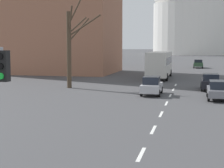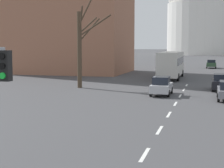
% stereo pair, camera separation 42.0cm
% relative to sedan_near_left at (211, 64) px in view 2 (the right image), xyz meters
% --- Properties ---
extents(lane_stripe_1, '(0.16, 2.00, 0.01)m').
position_rel_sedan_near_left_xyz_m(lane_stripe_1, '(-2.66, -59.19, -0.84)').
color(lane_stripe_1, silver).
rests_on(lane_stripe_1, ground_plane).
extents(lane_stripe_2, '(0.16, 2.00, 0.01)m').
position_rel_sedan_near_left_xyz_m(lane_stripe_2, '(-2.66, -54.69, -0.84)').
color(lane_stripe_2, silver).
rests_on(lane_stripe_2, ground_plane).
extents(lane_stripe_3, '(0.16, 2.00, 0.01)m').
position_rel_sedan_near_left_xyz_m(lane_stripe_3, '(-2.66, -50.19, -0.84)').
color(lane_stripe_3, silver).
rests_on(lane_stripe_3, ground_plane).
extents(lane_stripe_4, '(0.16, 2.00, 0.01)m').
position_rel_sedan_near_left_xyz_m(lane_stripe_4, '(-2.66, -45.69, -0.84)').
color(lane_stripe_4, silver).
rests_on(lane_stripe_4, ground_plane).
extents(lane_stripe_5, '(0.16, 2.00, 0.01)m').
position_rel_sedan_near_left_xyz_m(lane_stripe_5, '(-2.66, -41.19, -0.84)').
color(lane_stripe_5, silver).
rests_on(lane_stripe_5, ground_plane).
extents(lane_stripe_6, '(0.16, 2.00, 0.01)m').
position_rel_sedan_near_left_xyz_m(lane_stripe_6, '(-2.66, -36.69, -0.84)').
color(lane_stripe_6, silver).
rests_on(lane_stripe_6, ground_plane).
extents(lane_stripe_7, '(0.16, 2.00, 0.01)m').
position_rel_sedan_near_left_xyz_m(lane_stripe_7, '(-2.66, -32.19, -0.84)').
color(lane_stripe_7, silver).
rests_on(lane_stripe_7, ground_plane).
extents(sedan_near_left, '(1.81, 4.38, 1.63)m').
position_rel_sedan_near_left_xyz_m(sedan_near_left, '(0.00, 0.00, 0.00)').
color(sedan_near_left, '#2D4C33').
rests_on(sedan_near_left, ground_plane).
extents(sedan_near_right, '(1.69, 3.97, 1.63)m').
position_rel_sedan_near_left_xyz_m(sedan_near_right, '(-4.29, -41.06, -0.04)').
color(sedan_near_right, '#B7B7BC').
rests_on(sedan_near_right, ground_plane).
extents(sedan_far_left, '(1.82, 4.36, 1.62)m').
position_rel_sedan_near_left_xyz_m(sedan_far_left, '(0.88, -36.32, -0.03)').
color(sedan_far_left, black).
rests_on(sedan_far_left, ground_plane).
extents(city_bus, '(2.66, 10.80, 3.48)m').
position_rel_sedan_near_left_xyz_m(city_bus, '(-5.14, -24.63, 1.20)').
color(city_bus, beige).
rests_on(city_bus, ground_plane).
extents(bare_tree_left_near, '(3.57, 3.05, 9.74)m').
position_rel_sedan_near_left_xyz_m(bare_tree_left_near, '(-12.96, -37.42, 3.61)').
color(bare_tree_left_near, '#473828').
rests_on(bare_tree_left_near, ground_plane).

